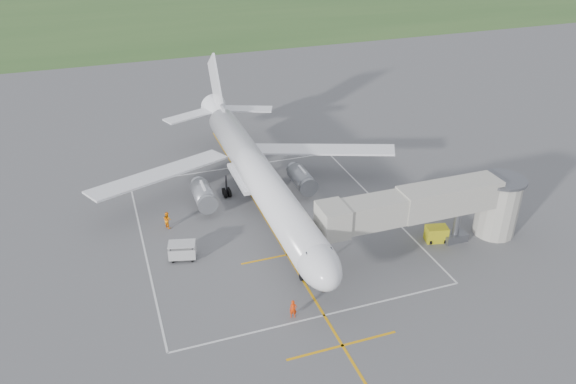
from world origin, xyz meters
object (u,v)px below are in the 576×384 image
object	(u,v)px
airliner	(257,174)
jet_bridge	(442,206)
baggage_cart	(182,251)
ramp_worker_wing	(167,220)
ramp_worker_nose	(293,309)
gpu_unit	(436,234)

from	to	relation	value
airliner	jet_bridge	world-z (taller)	airliner
baggage_cart	jet_bridge	bearing A→B (deg)	0.38
ramp_worker_wing	ramp_worker_nose	bearing A→B (deg)	174.47
airliner	gpu_unit	world-z (taller)	airliner
baggage_cart	ramp_worker_wing	size ratio (longest dim) A/B	1.56
jet_bridge	ramp_worker_wing	distance (m)	29.93
baggage_cart	ramp_worker_nose	size ratio (longest dim) A/B	1.71
ramp_worker_wing	jet_bridge	bearing A→B (deg)	-145.27
jet_bridge	baggage_cart	distance (m)	27.18
jet_bridge	ramp_worker_nose	size ratio (longest dim) A/B	13.06
baggage_cart	ramp_worker_wing	xyz separation A→B (m)	(-0.53, 6.65, 0.00)
airliner	baggage_cart	xyz separation A→B (m)	(-10.42, -7.84, -3.42)
jet_bridge	gpu_unit	world-z (taller)	jet_bridge
baggage_cart	ramp_worker_wing	bearing A→B (deg)	108.69
jet_bridge	ramp_worker_wing	world-z (taller)	jet_bridge
gpu_unit	airliner	bearing A→B (deg)	153.20
ramp_worker_wing	airliner	bearing A→B (deg)	-112.97
gpu_unit	ramp_worker_nose	world-z (taller)	ramp_worker_nose
baggage_cart	ramp_worker_nose	distance (m)	14.43
baggage_cart	gpu_unit	bearing A→B (deg)	2.00
jet_bridge	ramp_worker_nose	xyz separation A→B (m)	(-18.42, -5.78, -3.85)
airliner	baggage_cart	size ratio (longest dim) A/B	15.29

